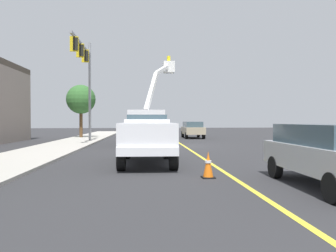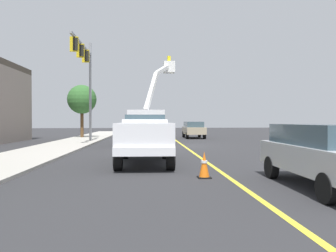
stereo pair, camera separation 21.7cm
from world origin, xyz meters
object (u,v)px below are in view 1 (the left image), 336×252
(traffic_cone_leading, at_px, (208,165))
(traffic_cone_mid_front, at_px, (167,136))
(service_pickup_truck, at_px, (147,137))
(passing_minivan, at_px, (193,129))
(trailing_sedan, at_px, (330,151))
(traffic_signal_mast, at_px, (85,69))
(utility_bucket_truck, at_px, (147,123))

(traffic_cone_leading, xyz_separation_m, traffic_cone_mid_front, (19.96, -1.08, -0.03))
(traffic_cone_leading, bearing_deg, service_pickup_truck, 24.92)
(passing_minivan, xyz_separation_m, traffic_cone_leading, (-23.72, 4.17, -0.57))
(service_pickup_truck, xyz_separation_m, trailing_sedan, (-5.52, -4.55, -0.15))
(service_pickup_truck, height_order, traffic_signal_mast, traffic_signal_mast)
(trailing_sedan, height_order, traffic_signal_mast, traffic_signal_mast)
(trailing_sedan, relative_size, traffic_cone_leading, 5.94)
(traffic_cone_mid_front, bearing_deg, utility_bucket_truck, 153.68)
(traffic_signal_mast, bearing_deg, utility_bucket_truck, -101.53)
(traffic_cone_leading, distance_m, traffic_signal_mast, 18.46)
(trailing_sedan, distance_m, traffic_cone_leading, 3.46)
(traffic_cone_leading, bearing_deg, traffic_signal_mast, 19.20)
(passing_minivan, height_order, traffic_signal_mast, traffic_signal_mast)
(utility_bucket_truck, bearing_deg, traffic_cone_leading, -176.22)
(passing_minivan, relative_size, trailing_sedan, 1.00)
(traffic_cone_leading, bearing_deg, utility_bucket_truck, 3.78)
(traffic_cone_mid_front, bearing_deg, service_pickup_truck, 170.34)
(trailing_sedan, bearing_deg, passing_minivan, -2.95)
(trailing_sedan, distance_m, traffic_signal_mast, 21.02)
(trailing_sedan, height_order, traffic_cone_leading, trailing_sedan)
(service_pickup_truck, relative_size, trailing_sedan, 1.17)
(traffic_cone_mid_front, distance_m, traffic_signal_mast, 9.41)
(utility_bucket_truck, distance_m, service_pickup_truck, 12.06)
(utility_bucket_truck, height_order, traffic_cone_mid_front, utility_bucket_truck)
(trailing_sedan, bearing_deg, traffic_cone_leading, 56.67)
(utility_bucket_truck, distance_m, traffic_cone_leading, 15.76)
(service_pickup_truck, distance_m, trailing_sedan, 7.16)
(traffic_signal_mast, bearing_deg, service_pickup_truck, -162.48)
(passing_minivan, xyz_separation_m, trailing_sedan, (-25.59, 1.32, 0.00))
(trailing_sedan, relative_size, traffic_cone_mid_front, 6.47)
(passing_minivan, distance_m, traffic_signal_mast, 13.16)
(utility_bucket_truck, bearing_deg, traffic_cone_mid_front, -26.32)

